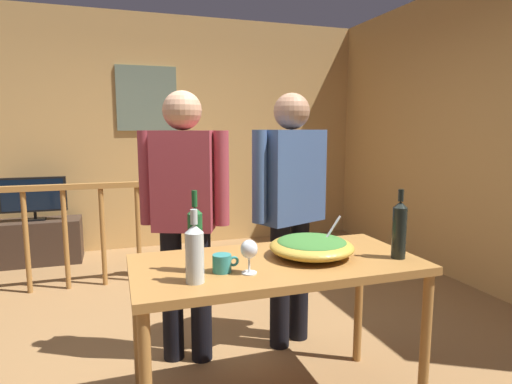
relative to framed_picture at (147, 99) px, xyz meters
The scene contains 16 objects.
ground_plane 3.30m from the framed_picture, 89.43° to the right, with size 7.34×7.34×0.00m, color olive.
back_wall 0.41m from the framed_picture, 65.42° to the left, with size 5.40×0.10×2.78m, color tan.
side_wall_right 3.36m from the framed_picture, 35.12° to the right, with size 0.10×4.24×2.78m, color tan.
framed_picture is the anchor object (origin of this frame).
stair_railing 1.89m from the framed_picture, 123.07° to the right, with size 2.61×0.10×1.01m.
tv_console 2.01m from the framed_picture, 166.73° to the right, with size 0.90×0.40×0.47m, color #38281E.
flat_screen_tv 1.65m from the framed_picture, 165.34° to the right, with size 0.65×0.12×0.47m.
serving_table 3.60m from the framed_picture, 84.39° to the right, with size 1.40×0.68×0.80m.
salad_bowl 3.57m from the framed_picture, 81.23° to the right, with size 0.43×0.43×0.22m.
wine_glass 3.67m from the framed_picture, 87.61° to the right, with size 0.08×0.08×0.15m.
wine_bottle_clear 3.70m from the framed_picture, 91.58° to the right, with size 0.08×0.08×0.31m.
wine_bottle_green 3.56m from the framed_picture, 91.18° to the right, with size 0.07×0.07×0.37m.
wine_bottle_dark 3.78m from the framed_picture, 75.50° to the right, with size 0.07×0.07×0.35m.
mug_teal 3.63m from the framed_picture, 89.31° to the right, with size 0.12×0.09×0.08m.
person_standing_left 2.88m from the framed_picture, 90.21° to the right, with size 0.51×0.34×1.66m.
person_standing_right 2.96m from the framed_picture, 76.15° to the right, with size 0.59×0.37×1.66m.
Camera 1 is at (-0.43, -2.55, 1.44)m, focal length 30.13 mm.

